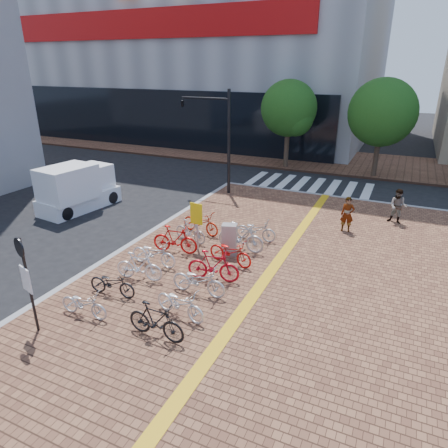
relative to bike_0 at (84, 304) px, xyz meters
The scene contains 28 objects.
ground 3.41m from the bike_0, 51.48° to the left, with size 120.00×120.00×0.00m, color black.
sidewalk 5.64m from the bike_0, 24.96° to the right, with size 14.00×34.00×0.15m, color brown.
tactile_strip 4.75m from the bike_0, 30.08° to the right, with size 0.40×34.00×0.01m, color gold.
kerb_north 15.50m from the bike_0, 70.81° to the left, with size 14.00×0.25×0.15m, color gray.
far_sidewalk 23.73m from the bike_0, 84.94° to the left, with size 70.00×8.00×0.15m, color brown.
crosswalk 16.84m from the bike_0, 81.14° to the left, with size 7.50×4.00×0.01m.
street_trees 21.60m from the bike_0, 70.44° to the left, with size 16.20×4.60×6.35m.
bike_0 is the anchor object (origin of this frame).
bike_1 1.26m from the bike_0, 89.83° to the left, with size 0.57×1.64×0.86m, color black.
bike_2 2.43m from the bike_0, 85.30° to the left, with size 0.47×1.68×1.01m, color white.
bike_3 3.53m from the bike_0, 89.28° to the left, with size 0.64×1.83×0.96m, color white.
bike_4 4.78m from the bike_0, 87.64° to the left, with size 0.52×1.83×1.10m, color #BC0D0D.
bike_5 5.90m from the bike_0, 87.66° to the left, with size 0.44×1.57×0.94m, color #ADADB2.
bike_6 6.90m from the bike_0, 88.30° to the left, with size 0.66×1.89×0.99m, color red.
bike_7 2.46m from the bike_0, ahead, with size 0.49×1.75×1.05m, color black.
bike_8 2.80m from the bike_0, 24.00° to the left, with size 0.61×1.74×0.92m, color silver.
bike_9 3.48m from the bike_0, 45.02° to the left, with size 0.65×1.85×0.97m, color silver.
bike_10 4.26m from the bike_0, 54.01° to the left, with size 0.51×1.82×1.09m, color #B50C1C.
bike_11 5.43m from the bike_0, 62.19° to the left, with size 0.63×1.81×0.95m, color red.
bike_12 6.47m from the bike_0, 67.69° to the left, with size 0.55×1.94×1.17m, color #B6B6BB.
bike_13 7.66m from the bike_0, 69.89° to the left, with size 0.60×1.73×0.91m, color #A4A4A9.
pedestrian_a 11.43m from the bike_0, 58.81° to the left, with size 0.57×0.37×1.56m, color gray.
pedestrian_b 14.14m from the bike_0, 56.18° to the left, with size 0.78×0.61×1.61m, color #4C5161.
utility_box 5.94m from the bike_0, 68.55° to the left, with size 0.56×0.41×1.23m, color #A7A7AC.
yellow_sign 5.49m from the bike_0, 80.89° to the left, with size 0.53×0.14×1.95m.
notice_sign 1.89m from the bike_0, 123.12° to the right, with size 0.51×0.20×2.83m.
traffic_light_pole 13.42m from the bike_0, 100.61° to the left, with size 3.04×1.17×5.67m.
box_truck 10.33m from the bike_0, 134.19° to the left, with size 2.29×4.31×2.38m.
Camera 1 is at (5.72, -9.89, 7.04)m, focal length 32.00 mm.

